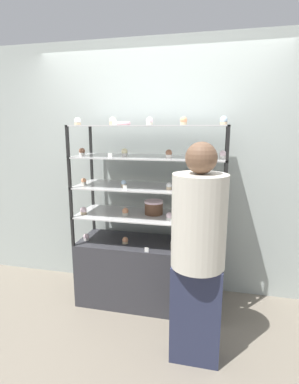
% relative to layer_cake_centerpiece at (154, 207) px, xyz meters
% --- Properties ---
extents(ground_plane, '(20.00, 20.00, 0.00)m').
position_rel_layer_cake_centerpiece_xyz_m(ground_plane, '(-0.03, -0.04, -0.98)').
color(ground_plane, gray).
extents(back_wall, '(8.00, 0.05, 2.60)m').
position_rel_layer_cake_centerpiece_xyz_m(back_wall, '(-0.03, 0.37, 0.32)').
color(back_wall, '#A8B2AD').
rests_on(back_wall, ground_plane).
extents(display_base, '(1.39, 0.51, 0.64)m').
position_rel_layer_cake_centerpiece_xyz_m(display_base, '(-0.03, -0.04, -0.66)').
color(display_base, '#333338').
rests_on(display_base, ground_plane).
extents(display_riser_lower, '(1.39, 0.51, 0.28)m').
position_rel_layer_cake_centerpiece_xyz_m(display_riser_lower, '(-0.03, -0.04, -0.08)').
color(display_riser_lower, black).
rests_on(display_riser_lower, display_base).
extents(display_riser_middle, '(1.39, 0.51, 0.28)m').
position_rel_layer_cake_centerpiece_xyz_m(display_riser_middle, '(-0.03, -0.04, 0.20)').
color(display_riser_middle, black).
rests_on(display_riser_middle, display_riser_lower).
extents(display_riser_upper, '(1.39, 0.51, 0.28)m').
position_rel_layer_cake_centerpiece_xyz_m(display_riser_upper, '(-0.03, -0.04, 0.48)').
color(display_riser_upper, black).
rests_on(display_riser_upper, display_riser_middle).
extents(display_riser_top, '(1.39, 0.51, 0.28)m').
position_rel_layer_cake_centerpiece_xyz_m(display_riser_top, '(-0.03, -0.04, 0.75)').
color(display_riser_top, black).
rests_on(display_riser_top, display_riser_upper).
extents(layer_cake_centerpiece, '(0.18, 0.18, 0.13)m').
position_rel_layer_cake_centerpiece_xyz_m(layer_cake_centerpiece, '(0.00, 0.00, 0.00)').
color(layer_cake_centerpiece, brown).
rests_on(layer_cake_centerpiece, display_riser_lower).
extents(sheet_cake_frosted, '(0.23, 0.16, 0.06)m').
position_rel_layer_cake_centerpiece_xyz_m(sheet_cake_frosted, '(0.31, -0.06, -0.32)').
color(sheet_cake_frosted, beige).
rests_on(sheet_cake_frosted, display_base).
extents(cupcake_0, '(0.06, 0.06, 0.07)m').
position_rel_layer_cake_centerpiece_xyz_m(cupcake_0, '(-0.66, -0.12, -0.31)').
color(cupcake_0, white).
rests_on(cupcake_0, display_base).
extents(cupcake_1, '(0.06, 0.06, 0.07)m').
position_rel_layer_cake_centerpiece_xyz_m(cupcake_1, '(-0.26, -0.12, -0.31)').
color(cupcake_1, '#CCB28C').
rests_on(cupcake_1, display_base).
extents(cupcake_2, '(0.06, 0.06, 0.07)m').
position_rel_layer_cake_centerpiece_xyz_m(cupcake_2, '(0.60, -0.11, -0.31)').
color(cupcake_2, '#CCB28C').
rests_on(cupcake_2, display_base).
extents(price_tag_0, '(0.04, 0.00, 0.04)m').
position_rel_layer_cake_centerpiece_xyz_m(price_tag_0, '(-0.01, -0.27, -0.32)').
color(price_tag_0, white).
rests_on(price_tag_0, display_base).
extents(cupcake_3, '(0.06, 0.06, 0.07)m').
position_rel_layer_cake_centerpiece_xyz_m(cupcake_3, '(-0.66, -0.16, -0.03)').
color(cupcake_3, '#CCB28C').
rests_on(cupcake_3, display_riser_lower).
extents(cupcake_4, '(0.06, 0.06, 0.07)m').
position_rel_layer_cake_centerpiece_xyz_m(cupcake_4, '(-0.25, -0.10, -0.03)').
color(cupcake_4, beige).
rests_on(cupcake_4, display_riser_lower).
extents(cupcake_5, '(0.06, 0.06, 0.07)m').
position_rel_layer_cake_centerpiece_xyz_m(cupcake_5, '(0.18, -0.15, -0.03)').
color(cupcake_5, white).
rests_on(cupcake_5, display_riser_lower).
extents(cupcake_6, '(0.06, 0.06, 0.07)m').
position_rel_layer_cake_centerpiece_xyz_m(cupcake_6, '(0.61, -0.12, -0.03)').
color(cupcake_6, white).
rests_on(cupcake_6, display_riser_lower).
extents(price_tag_1, '(0.04, 0.00, 0.04)m').
position_rel_layer_cake_centerpiece_xyz_m(price_tag_1, '(0.22, -0.27, -0.04)').
color(price_tag_1, white).
rests_on(price_tag_1, display_riser_lower).
extents(cupcake_7, '(0.05, 0.05, 0.06)m').
position_rel_layer_cake_centerpiece_xyz_m(cupcake_7, '(-0.66, -0.11, 0.24)').
color(cupcake_7, beige).
rests_on(cupcake_7, display_riser_middle).
extents(cupcake_8, '(0.05, 0.05, 0.06)m').
position_rel_layer_cake_centerpiece_xyz_m(cupcake_8, '(-0.26, -0.13, 0.24)').
color(cupcake_8, '#CCB28C').
rests_on(cupcake_8, display_riser_middle).
extents(cupcake_9, '(0.05, 0.05, 0.06)m').
position_rel_layer_cake_centerpiece_xyz_m(cupcake_9, '(0.17, -0.16, 0.24)').
color(cupcake_9, '#CCB28C').
rests_on(cupcake_9, display_riser_middle).
extents(cupcake_10, '(0.05, 0.05, 0.06)m').
position_rel_layer_cake_centerpiece_xyz_m(cupcake_10, '(0.61, -0.08, 0.24)').
color(cupcake_10, beige).
rests_on(cupcake_10, display_riser_middle).
extents(price_tag_2, '(0.04, 0.00, 0.04)m').
position_rel_layer_cake_centerpiece_xyz_m(price_tag_2, '(-0.20, -0.27, 0.23)').
color(price_tag_2, white).
rests_on(price_tag_2, display_riser_middle).
extents(cupcake_11, '(0.06, 0.06, 0.07)m').
position_rel_layer_cake_centerpiece_xyz_m(cupcake_11, '(-0.66, -0.13, 0.53)').
color(cupcake_11, white).
rests_on(cupcake_11, display_riser_upper).
extents(cupcake_12, '(0.06, 0.06, 0.07)m').
position_rel_layer_cake_centerpiece_xyz_m(cupcake_12, '(-0.25, -0.10, 0.53)').
color(cupcake_12, white).
rests_on(cupcake_12, display_riser_upper).
extents(cupcake_13, '(0.06, 0.06, 0.07)m').
position_rel_layer_cake_centerpiece_xyz_m(cupcake_13, '(0.16, -0.15, 0.53)').
color(cupcake_13, white).
rests_on(cupcake_13, display_riser_upper).
extents(cupcake_14, '(0.06, 0.06, 0.07)m').
position_rel_layer_cake_centerpiece_xyz_m(cupcake_14, '(0.62, -0.14, 0.53)').
color(cupcake_14, white).
rests_on(cupcake_14, display_riser_upper).
extents(price_tag_3, '(0.04, 0.00, 0.04)m').
position_rel_layer_cake_centerpiece_xyz_m(price_tag_3, '(-0.33, -0.27, 0.51)').
color(price_tag_3, white).
rests_on(price_tag_3, display_riser_upper).
extents(cupcake_15, '(0.06, 0.06, 0.07)m').
position_rel_layer_cake_centerpiece_xyz_m(cupcake_15, '(-0.68, -0.15, 0.80)').
color(cupcake_15, '#CCB28C').
rests_on(cupcake_15, display_riser_top).
extents(cupcake_16, '(0.06, 0.06, 0.07)m').
position_rel_layer_cake_centerpiece_xyz_m(cupcake_16, '(-0.34, -0.16, 0.80)').
color(cupcake_16, '#CCB28C').
rests_on(cupcake_16, display_riser_top).
extents(cupcake_17, '(0.06, 0.06, 0.07)m').
position_rel_layer_cake_centerpiece_xyz_m(cupcake_17, '(-0.02, -0.09, 0.80)').
color(cupcake_17, beige).
rests_on(cupcake_17, display_riser_top).
extents(cupcake_18, '(0.06, 0.06, 0.07)m').
position_rel_layer_cake_centerpiece_xyz_m(cupcake_18, '(0.28, -0.10, 0.80)').
color(cupcake_18, '#CCB28C').
rests_on(cupcake_18, display_riser_top).
extents(cupcake_19, '(0.06, 0.06, 0.07)m').
position_rel_layer_cake_centerpiece_xyz_m(cupcake_19, '(0.61, -0.15, 0.80)').
color(cupcake_19, '#CCB28C').
rests_on(cupcake_19, display_riser_top).
extents(price_tag_4, '(0.04, 0.00, 0.04)m').
position_rel_layer_cake_centerpiece_xyz_m(price_tag_4, '(-0.28, -0.27, 0.79)').
color(price_tag_4, white).
rests_on(price_tag_4, display_riser_top).
extents(donut_glazed, '(0.13, 0.13, 0.03)m').
position_rel_layer_cake_centerpiece_xyz_m(donut_glazed, '(-0.28, -0.03, 0.79)').
color(donut_glazed, '#EFB2BC').
rests_on(donut_glazed, display_riser_top).
extents(customer_figure, '(0.38, 0.38, 1.64)m').
position_rel_layer_cake_centerpiece_xyz_m(customer_figure, '(0.47, -0.70, -0.11)').
color(customer_figure, '#282D47').
rests_on(customer_figure, ground_plane).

